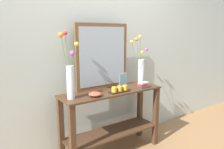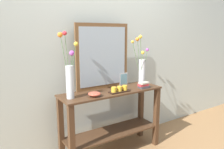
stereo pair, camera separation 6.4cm
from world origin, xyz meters
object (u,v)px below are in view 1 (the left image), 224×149
Objects in this scene: tall_vase_left at (70,76)px; vase_right at (141,68)px; console_table at (112,114)px; mirror_leaning at (103,56)px; decorative_bowl at (95,94)px; picture_frame_small at (123,79)px; book_stack at (143,85)px; candle_tray at (120,90)px.

tall_vase_left is 1.07× the size of vase_right.
console_table is 0.69m from vase_right.
mirror_leaning reaches higher than decorative_bowl.
picture_frame_small reaches higher than decorative_bowl.
vase_right is (0.98, 0.05, -0.02)m from tall_vase_left.
mirror_leaning reaches higher than tall_vase_left.
tall_vase_left is 0.91m from book_stack.
decorative_bowl is at bearing 179.55° from candle_tray.
decorative_bowl is 1.00× the size of book_stack.
tall_vase_left reaches higher than vase_right.
candle_tray is 1.79× the size of decorative_bowl.
vase_right is at bearing 58.46° from book_stack.
tall_vase_left is (-0.49, -0.17, -0.14)m from mirror_leaning.
picture_frame_small is (0.27, 0.14, 0.37)m from console_table.
picture_frame_small reaches higher than console_table.
vase_right reaches higher than book_stack.
console_table is 8.89× the size of book_stack.
mirror_leaning is 1.21× the size of vase_right.
vase_right is 0.27m from picture_frame_small.
decorative_bowl is at bearing -169.63° from vase_right.
console_table is 4.97× the size of candle_tray.
book_stack is (0.38, -0.11, 0.32)m from console_table.
candle_tray is at bearing -162.27° from vase_right.
mirror_leaning is at bearing 44.74° from decorative_bowl.
picture_frame_small is (0.29, -0.01, -0.30)m from mirror_leaning.
console_table is at bearing 109.08° from candle_tray.
mirror_leaning is 0.50m from decorative_bowl.
book_stack is (0.88, -0.10, -0.20)m from tall_vase_left.
tall_vase_left is at bearing 160.30° from decorative_bowl.
mirror_leaning reaches higher than candle_tray.
vase_right is 0.78m from decorative_bowl.
tall_vase_left is at bearing 173.56° from book_stack.
vase_right is at bearing -13.06° from mirror_leaning.
candle_tray is 0.34m from book_stack.
vase_right is at bearing 17.73° from candle_tray.
console_table is 8.92× the size of decorative_bowl.
candle_tray is at bearing -8.91° from tall_vase_left.
tall_vase_left is 4.88× the size of book_stack.
vase_right reaches higher than picture_frame_small.
tall_vase_left is 0.32m from decorative_bowl.
decorative_bowl is at bearing -19.70° from tall_vase_left.
tall_vase_left is 0.59m from candle_tray.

